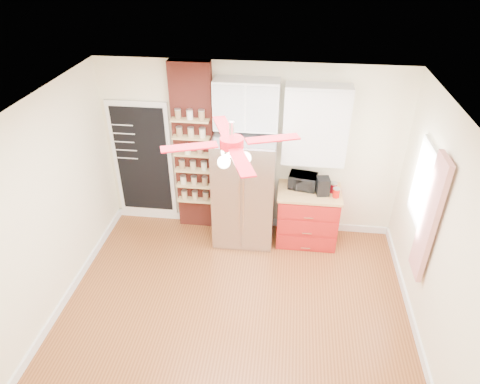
# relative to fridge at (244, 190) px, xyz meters

# --- Properties ---
(floor) EXTENTS (4.50, 4.50, 0.00)m
(floor) POSITION_rel_fridge_xyz_m (0.05, -1.63, -0.88)
(floor) COLOR brown
(floor) RESTS_ON ground
(ceiling) EXTENTS (4.50, 4.50, 0.00)m
(ceiling) POSITION_rel_fridge_xyz_m (0.05, -1.63, 1.83)
(ceiling) COLOR white
(ceiling) RESTS_ON wall_back
(wall_back) EXTENTS (4.50, 0.02, 2.70)m
(wall_back) POSITION_rel_fridge_xyz_m (0.05, 0.37, 0.48)
(wall_back) COLOR #FEF7CC
(wall_back) RESTS_ON floor
(wall_left) EXTENTS (0.02, 4.00, 2.70)m
(wall_left) POSITION_rel_fridge_xyz_m (-2.20, -1.63, 0.48)
(wall_left) COLOR #FEF7CC
(wall_left) RESTS_ON floor
(wall_right) EXTENTS (0.02, 4.00, 2.70)m
(wall_right) POSITION_rel_fridge_xyz_m (2.30, -1.63, 0.48)
(wall_right) COLOR #FEF7CC
(wall_right) RESTS_ON floor
(chalkboard) EXTENTS (0.95, 0.05, 1.95)m
(chalkboard) POSITION_rel_fridge_xyz_m (-1.65, 0.33, 0.23)
(chalkboard) COLOR white
(chalkboard) RESTS_ON wall_back
(brick_pillar) EXTENTS (0.60, 0.16, 2.70)m
(brick_pillar) POSITION_rel_fridge_xyz_m (-0.80, 0.29, 0.48)
(brick_pillar) COLOR maroon
(brick_pillar) RESTS_ON floor
(fridge) EXTENTS (0.90, 0.70, 1.75)m
(fridge) POSITION_rel_fridge_xyz_m (0.00, 0.00, 0.00)
(fridge) COLOR silver
(fridge) RESTS_ON floor
(upper_glass_cabinet) EXTENTS (0.90, 0.35, 0.70)m
(upper_glass_cabinet) POSITION_rel_fridge_xyz_m (0.00, 0.20, 1.27)
(upper_glass_cabinet) COLOR white
(upper_glass_cabinet) RESTS_ON wall_back
(red_cabinet) EXTENTS (0.94, 0.64, 0.90)m
(red_cabinet) POSITION_rel_fridge_xyz_m (0.97, 0.05, -0.42)
(red_cabinet) COLOR #A91816
(red_cabinet) RESTS_ON floor
(upper_shelf_unit) EXTENTS (0.90, 0.30, 1.15)m
(upper_shelf_unit) POSITION_rel_fridge_xyz_m (0.97, 0.22, 1.00)
(upper_shelf_unit) COLOR white
(upper_shelf_unit) RESTS_ON wall_back
(window) EXTENTS (0.04, 0.75, 1.05)m
(window) POSITION_rel_fridge_xyz_m (2.28, -0.73, 0.68)
(window) COLOR white
(window) RESTS_ON wall_right
(curtain) EXTENTS (0.06, 0.40, 1.55)m
(curtain) POSITION_rel_fridge_xyz_m (2.23, -1.28, 0.57)
(curtain) COLOR red
(curtain) RESTS_ON wall_right
(ceiling_fan) EXTENTS (1.40, 1.40, 0.44)m
(ceiling_fan) POSITION_rel_fridge_xyz_m (0.05, -1.63, 1.55)
(ceiling_fan) COLOR silver
(ceiling_fan) RESTS_ON ceiling
(toaster_oven) EXTENTS (0.45, 0.34, 0.23)m
(toaster_oven) POSITION_rel_fridge_xyz_m (0.86, 0.14, 0.14)
(toaster_oven) COLOR black
(toaster_oven) RESTS_ON red_cabinet
(coffee_maker) EXTENTS (0.20, 0.21, 0.26)m
(coffee_maker) POSITION_rel_fridge_xyz_m (1.15, -0.00, 0.16)
(coffee_maker) COLOR black
(coffee_maker) RESTS_ON red_cabinet
(canister_left) EXTENTS (0.12, 0.12, 0.13)m
(canister_left) POSITION_rel_fridge_xyz_m (1.34, -0.07, 0.09)
(canister_left) COLOR #B7110A
(canister_left) RESTS_ON red_cabinet
(canister_right) EXTENTS (0.13, 0.13, 0.14)m
(canister_right) POSITION_rel_fridge_xyz_m (1.31, 0.07, 0.10)
(canister_right) COLOR #A70916
(canister_right) RESTS_ON red_cabinet
(pantry_jar_oats) EXTENTS (0.12, 0.12, 0.13)m
(pantry_jar_oats) POSITION_rel_fridge_xyz_m (-0.86, 0.13, 0.56)
(pantry_jar_oats) COLOR beige
(pantry_jar_oats) RESTS_ON brick_pillar
(pantry_jar_beans) EXTENTS (0.10, 0.10, 0.14)m
(pantry_jar_beans) POSITION_rel_fridge_xyz_m (-0.68, 0.16, 0.57)
(pantry_jar_beans) COLOR #906449
(pantry_jar_beans) RESTS_ON brick_pillar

